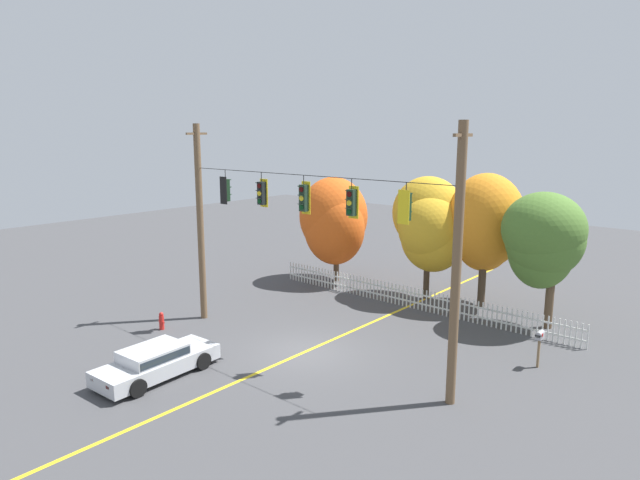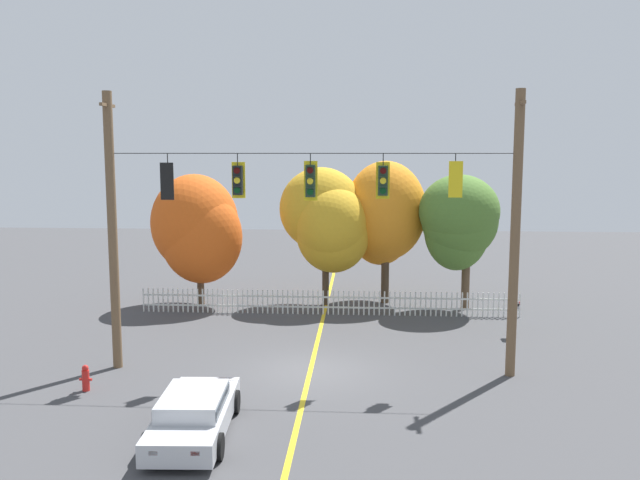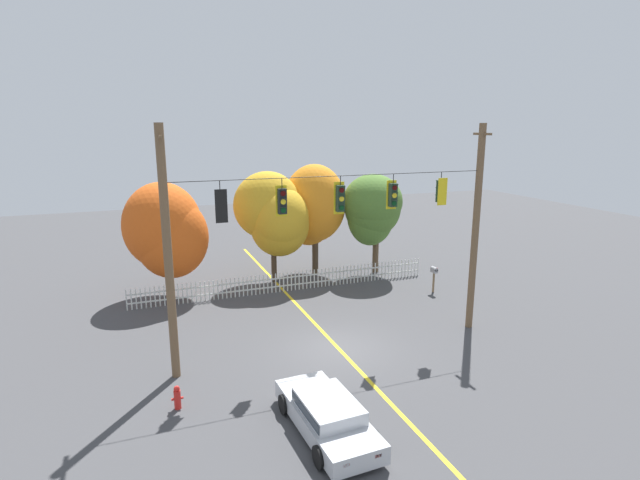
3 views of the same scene
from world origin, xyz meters
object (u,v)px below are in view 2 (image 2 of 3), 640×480
Objects in this scene: traffic_signal_southbound_primary at (455,179)px; autumn_maple_far_west at (459,219)px; roadside_mailbox at (515,307)px; traffic_signal_eastbound_side at (238,180)px; autumn_maple_mid at (328,220)px; traffic_signal_northbound_primary at (168,181)px; fire_hydrant at (86,378)px; traffic_signal_northbound_secondary at (383,180)px; parked_car at (194,412)px; autumn_maple_near_fence at (197,229)px; traffic_signal_westbound_side at (310,181)px; autumn_oak_far_east at (384,217)px.

traffic_signal_southbound_primary is 9.47m from autumn_maple_far_west.
roadside_mailbox is at bearing 56.62° from traffic_signal_southbound_primary.
traffic_signal_eastbound_side reaches higher than autumn_maple_mid.
traffic_signal_northbound_primary is at bearing -180.00° from traffic_signal_southbound_primary.
autumn_maple_far_west is 17.40m from fire_hydrant.
autumn_maple_far_west is at bearing 40.68° from traffic_signal_northbound_primary.
traffic_signal_northbound_secondary reaches higher than parked_car.
autumn_maple_near_fence is 6.07m from autumn_maple_mid.
traffic_signal_westbound_side is at bearing 0.25° from traffic_signal_northbound_primary.
autumn_oak_far_east is 16.84m from parked_car.
traffic_signal_eastbound_side is at bearing -103.94° from autumn_maple_mid.
traffic_signal_eastbound_side reaches higher than autumn_maple_far_west.
parked_car is at bearing -92.68° from traffic_signal_eastbound_side.
traffic_signal_eastbound_side is 0.23× the size of autumn_maple_near_fence.
traffic_signal_northbound_secondary is at bearing 0.00° from traffic_signal_eastbound_side.
autumn_maple_near_fence is 0.91× the size of autumn_oak_far_east.
traffic_signal_eastbound_side is 10.17m from autumn_maple_mid.
traffic_signal_northbound_primary reaches higher than roadside_mailbox.
autumn_maple_mid is (6.04, 0.54, 0.37)m from autumn_maple_near_fence.
traffic_signal_eastbound_side is 0.99× the size of roadside_mailbox.
roadside_mailbox is at bearing -33.17° from autumn_maple_mid.
traffic_signal_northbound_secondary is 10.94m from fire_hydrant.
traffic_signal_eastbound_side reaches higher than fire_hydrant.
traffic_signal_eastbound_side is at bearing 179.85° from traffic_signal_southbound_primary.
traffic_signal_southbound_primary is at bearing -123.38° from roadside_mailbox.
traffic_signal_northbound_primary is 14.04m from roadside_mailbox.
traffic_signal_eastbound_side is 1.05× the size of traffic_signal_southbound_primary.
autumn_oak_far_east is 1.09× the size of autumn_maple_far_west.
traffic_signal_northbound_primary is 9.57m from autumn_maple_near_fence.
traffic_signal_eastbound_side reaches higher than autumn_maple_near_fence.
traffic_signal_eastbound_side is at bearing -154.87° from roadside_mailbox.
traffic_signal_southbound_primary is 14.17m from autumn_maple_near_fence.
autumn_maple_near_fence is at bearing -174.90° from autumn_maple_mid.
traffic_signal_northbound_secondary is 10.14m from autumn_maple_mid.
roadside_mailbox is (12.23, 4.69, -5.06)m from traffic_signal_northbound_primary.
autumn_maple_near_fence is 4.26× the size of roadside_mailbox.
traffic_signal_northbound_primary is 0.22× the size of autumn_oak_far_east.
traffic_signal_northbound_primary is 6.59m from fire_hydrant.
autumn_maple_near_fence is 8.77m from autumn_oak_far_east.
traffic_signal_westbound_side is at bearing 0.02° from traffic_signal_eastbound_side.
traffic_signal_northbound_secondary is at bearing 0.16° from traffic_signal_northbound_primary.
traffic_signal_westbound_side reaches higher than autumn_maple_far_west.
traffic_signal_eastbound_side is 11.78m from autumn_oak_far_east.
traffic_signal_eastbound_side is 10.14m from autumn_maple_near_fence.
traffic_signal_southbound_primary is at bearing -40.87° from autumn_maple_near_fence.
roadside_mailbox is (1.64, -4.41, -2.98)m from autumn_maple_far_west.
traffic_signal_westbound_side is 10.99m from autumn_oak_far_east.
roadside_mailbox is at bearing -49.31° from autumn_oak_far_east.
traffic_signal_northbound_secondary is 0.23× the size of autumn_maple_near_fence.
traffic_signal_eastbound_side is 0.21× the size of autumn_oak_far_east.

